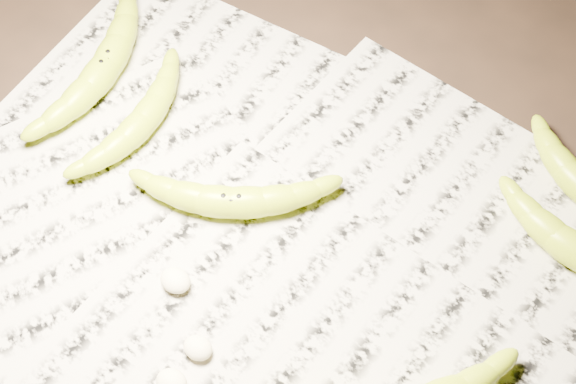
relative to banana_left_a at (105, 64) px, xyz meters
The scene contains 8 objects.
ground 0.33m from the banana_left_a, 13.51° to the right, with size 3.00×3.00×0.00m, color black.
newspaper_patch 0.35m from the banana_left_a, 16.18° to the right, with size 0.90×0.70×0.01m, color #BAB39F.
banana_left_a is the anchor object (origin of this frame).
banana_left_b 0.10m from the banana_left_a, 24.08° to the right, with size 0.19×0.06×0.04m, color #ABBD17, non-canonical shape.
banana_center 0.26m from the banana_left_a, 16.84° to the right, with size 0.21×0.06×0.04m, color #ABBD17, non-canonical shape.
flesh_chunk_a 0.32m from the banana_left_a, 36.48° to the right, with size 0.04×0.03×0.02m, color #F7E7BF.
flesh_chunk_b 0.43m from the banana_left_a, 41.25° to the right, with size 0.03×0.03×0.02m, color #F7E7BF.
flesh_chunk_c 0.40m from the banana_left_a, 36.40° to the right, with size 0.03×0.03×0.02m, color #F7E7BF.
Camera 1 is at (0.25, -0.36, 0.81)m, focal length 50.00 mm.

